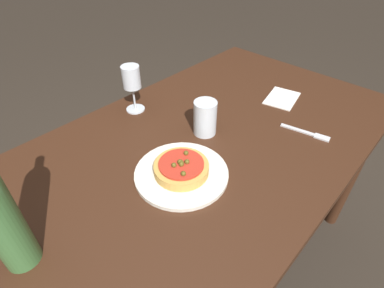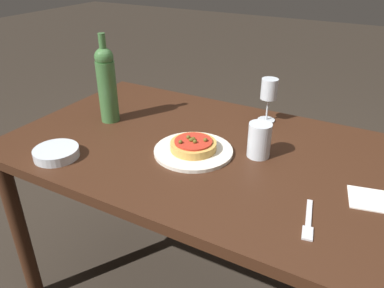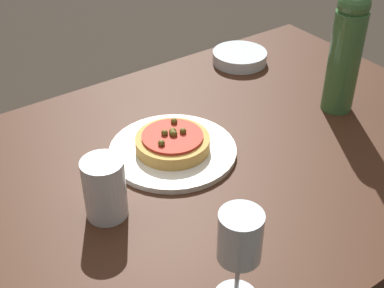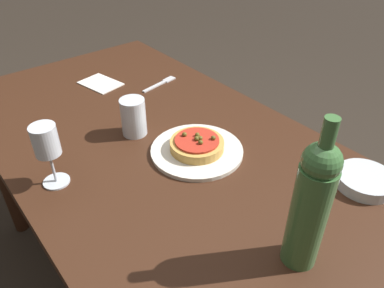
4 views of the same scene
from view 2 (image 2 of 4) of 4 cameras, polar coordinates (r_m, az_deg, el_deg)
name	(u,v)px [view 2 (image 2 of 4)]	position (r m, az deg, el deg)	size (l,w,h in m)	color
dining_table	(228,174)	(1.31, 5.46, -4.59)	(1.56, 0.83, 0.74)	#381E11
dinner_plate	(193,151)	(1.25, 0.21, -1.06)	(0.26, 0.26, 0.01)	silver
pizza	(193,145)	(1.24, 0.21, -0.16)	(0.15, 0.15, 0.04)	gold
wine_glass	(269,91)	(1.47, 11.66, 7.87)	(0.07, 0.07, 0.17)	silver
wine_bottle	(107,83)	(1.47, -12.86, 9.01)	(0.07, 0.07, 0.34)	#3D6B38
water_cup	(259,140)	(1.23, 10.22, 0.59)	(0.08, 0.08, 0.12)	silver
side_bowl	(56,153)	(1.30, -19.97, -1.27)	(0.15, 0.15, 0.03)	silver
fork	(308,222)	(1.00, 17.30, -11.23)	(0.05, 0.16, 0.00)	silver
paper_napkin	(378,201)	(1.15, 26.51, -7.75)	(0.17, 0.14, 0.00)	silver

